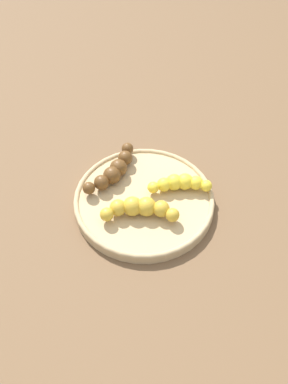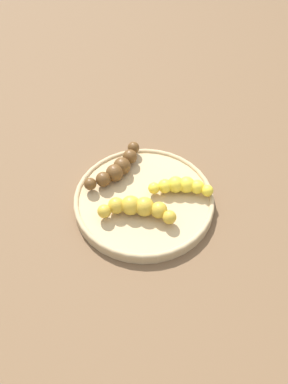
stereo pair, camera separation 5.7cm
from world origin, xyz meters
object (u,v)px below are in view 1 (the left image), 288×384
object	(u,v)px
banana_spotted	(139,209)
banana_overripe	(114,170)
fruit_bowl	(144,201)
banana_yellow	(180,183)

from	to	relation	value
banana_spotted	banana_overripe	world-z (taller)	banana_spotted
fruit_bowl	banana_yellow	world-z (taller)	banana_yellow
fruit_bowl	banana_overripe	xyz separation A→B (m)	(-0.08, -0.01, 0.02)
banana_spotted	fruit_bowl	bearing A→B (deg)	-10.23
banana_yellow	fruit_bowl	bearing A→B (deg)	105.14
fruit_bowl	banana_spotted	world-z (taller)	banana_spotted
fruit_bowl	banana_overripe	world-z (taller)	banana_overripe
banana_yellow	banana_overripe	world-z (taller)	banana_overripe
banana_spotted	banana_yellow	world-z (taller)	banana_spotted
banana_spotted	banana_yellow	bearing A→B (deg)	-48.78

